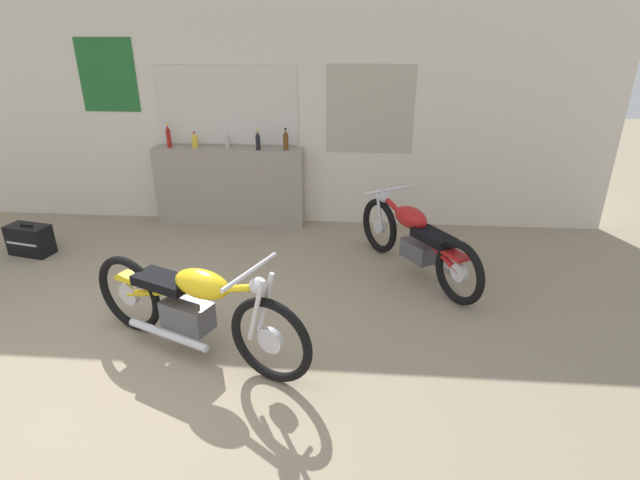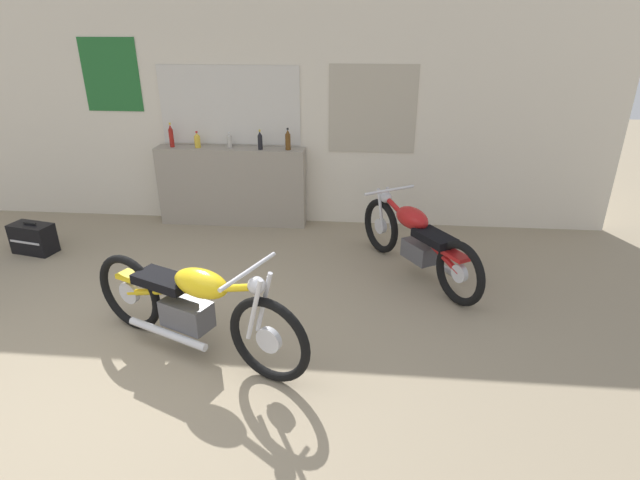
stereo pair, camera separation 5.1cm
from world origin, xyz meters
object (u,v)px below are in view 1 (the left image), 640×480
(motorcycle_red, at_px, (416,240))
(bottle_leftmost, at_px, (169,137))
(hard_case_black, at_px, (30,240))
(bottle_rightmost, at_px, (286,140))
(bottle_center, at_px, (227,141))
(bottle_left_center, at_px, (195,141))
(bottle_right_center, at_px, (258,141))
(motorcycle_yellow, at_px, (193,306))

(motorcycle_red, bearing_deg, bottle_leftmost, 156.98)
(hard_case_black, bearing_deg, bottle_rightmost, 21.19)
(bottle_leftmost, relative_size, motorcycle_red, 0.18)
(bottle_leftmost, bearing_deg, hard_case_black, -140.29)
(bottle_center, height_order, motorcycle_red, bottle_center)
(bottle_leftmost, distance_m, hard_case_black, 2.02)
(bottle_left_center, relative_size, bottle_rightmost, 0.76)
(bottle_rightmost, xyz_separation_m, hard_case_black, (-2.86, -1.11, -0.96))
(motorcycle_red, relative_size, hard_case_black, 3.24)
(bottle_right_center, distance_m, bottle_rightmost, 0.35)
(bottle_center, relative_size, motorcycle_red, 0.12)
(bottle_center, distance_m, hard_case_black, 2.57)
(bottle_leftmost, relative_size, bottle_rightmost, 1.13)
(bottle_rightmost, xyz_separation_m, motorcycle_yellow, (-0.36, -2.81, -0.70))
(bottle_center, xyz_separation_m, hard_case_black, (-2.10, -1.15, -0.93))
(bottle_center, distance_m, bottle_rightmost, 0.76)
(bottle_right_center, relative_size, motorcycle_yellow, 0.12)
(bottle_leftmost, xyz_separation_m, motorcycle_red, (3.03, -1.29, -0.75))
(bottle_right_center, xyz_separation_m, motorcycle_red, (1.88, -1.25, -0.73))
(bottle_center, bearing_deg, motorcycle_yellow, -82.19)
(bottle_left_center, distance_m, bottle_center, 0.41)
(bottle_rightmost, height_order, hard_case_black, bottle_rightmost)
(bottle_leftmost, xyz_separation_m, motorcycle_yellow, (1.14, -2.83, -0.72))
(bottle_leftmost, height_order, motorcycle_red, bottle_leftmost)
(bottle_leftmost, xyz_separation_m, hard_case_black, (-1.36, -1.13, -0.98))
(bottle_leftmost, xyz_separation_m, bottle_center, (0.75, 0.02, -0.05))
(bottle_rightmost, bearing_deg, bottle_leftmost, 179.25)
(bottle_left_center, bearing_deg, motorcycle_red, -25.45)
(bottle_left_center, height_order, bottle_rightmost, bottle_rightmost)
(bottle_left_center, xyz_separation_m, motorcycle_red, (2.70, -1.28, -0.71))
(bottle_leftmost, bearing_deg, bottle_rightmost, -0.75)
(hard_case_black, bearing_deg, bottle_left_center, 33.51)
(bottle_center, relative_size, hard_case_black, 0.38)
(bottle_center, height_order, motorcycle_yellow, bottle_center)
(bottle_leftmost, height_order, bottle_center, bottle_leftmost)
(bottle_right_center, bearing_deg, hard_case_black, -156.57)
(bottle_center, height_order, bottle_right_center, bottle_right_center)
(bottle_right_center, distance_m, hard_case_black, 2.90)
(bottle_right_center, height_order, motorcycle_yellow, bottle_right_center)
(bottle_leftmost, distance_m, motorcycle_yellow, 3.13)
(bottle_right_center, bearing_deg, bottle_rightmost, 3.24)
(motorcycle_yellow, bearing_deg, bottle_rightmost, 82.65)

